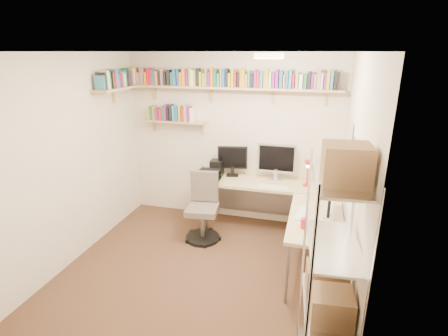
{
  "coord_description": "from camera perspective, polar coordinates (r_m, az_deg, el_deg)",
  "views": [
    {
      "loc": [
        1.23,
        -3.43,
        2.5
      ],
      "look_at": [
        0.14,
        0.55,
        1.12
      ],
      "focal_mm": 28.0,
      "sensor_mm": 36.0,
      "label": 1
    }
  ],
  "objects": [
    {
      "name": "ground",
      "position": [
        4.42,
        -3.79,
        -16.02
      ],
      "size": [
        3.2,
        3.2,
        0.0
      ],
      "primitive_type": "plane",
      "color": "#48321F",
      "rests_on": "ground"
    },
    {
      "name": "room_shell",
      "position": [
        3.76,
        -4.21,
        3.79
      ],
      "size": [
        3.24,
        3.04,
        2.52
      ],
      "color": "beige",
      "rests_on": "ground"
    },
    {
      "name": "wall_shelves",
      "position": [
        5.03,
        -3.97,
        13.07
      ],
      "size": [
        3.12,
        1.09,
        0.8
      ],
      "color": "tan",
      "rests_on": "ground"
    },
    {
      "name": "corner_desk",
      "position": [
        4.77,
        7.79,
        -3.53
      ],
      "size": [
        1.95,
        1.9,
        1.27
      ],
      "color": "#CDB885",
      "rests_on": "ground"
    },
    {
      "name": "office_chair",
      "position": [
        4.87,
        -3.44,
        -7.13
      ],
      "size": [
        0.5,
        0.5,
        0.94
      ],
      "rotation": [
        0.0,
        0.0,
        0.12
      ],
      "color": "black",
      "rests_on": "ground"
    },
    {
      "name": "wire_rack",
      "position": [
        2.71,
        17.39,
        -13.99
      ],
      "size": [
        0.44,
        0.8,
        1.96
      ],
      "rotation": [
        0.0,
        0.0,
        0.09
      ],
      "color": "silver",
      "rests_on": "ground"
    }
  ]
}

